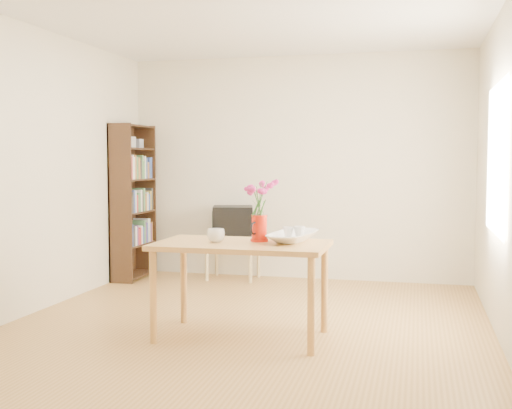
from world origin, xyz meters
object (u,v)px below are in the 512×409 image
(pitcher, at_px, (259,229))
(mug, at_px, (216,235))
(television, at_px, (233,223))
(table, at_px, (241,254))
(bowl, at_px, (293,214))

(pitcher, height_order, mug, pitcher)
(television, bearing_deg, mug, -92.47)
(table, distance_m, television, 2.48)
(pitcher, height_order, bowl, bowl)
(mug, relative_size, television, 0.25)
(mug, xyz_separation_m, bowl, (0.57, 0.22, 0.16))
(table, relative_size, mug, 9.77)
(television, bearing_deg, table, -87.87)
(mug, xyz_separation_m, television, (-0.56, 2.39, -0.14))
(table, xyz_separation_m, mug, (-0.20, -0.03, 0.14))
(pitcher, bearing_deg, bowl, 34.52)
(table, xyz_separation_m, bowl, (0.37, 0.19, 0.30))
(pitcher, bearing_deg, mug, -138.37)
(table, relative_size, pitcher, 6.23)
(table, distance_m, bowl, 0.51)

